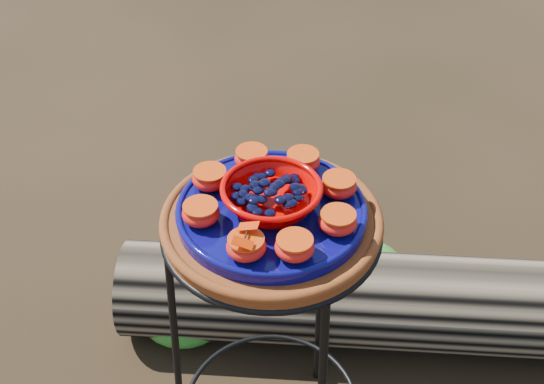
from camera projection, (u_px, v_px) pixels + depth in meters
The scene contains 17 objects.
plant_stand at pixel (272, 350), 1.46m from camera, with size 0.44×0.44×0.70m, color black, non-canonical shape.
terracotta_saucer at pixel (271, 223), 1.23m from camera, with size 0.39×0.39×0.03m, color #66260A.
cobalt_plate at pixel (271, 212), 1.21m from camera, with size 0.34×0.34×0.02m, color #05093E.
red_bowl at pixel (271, 197), 1.19m from camera, with size 0.17×0.17×0.05m, color #CA0200, non-canonical shape.
glass_gems at pixel (271, 181), 1.17m from camera, with size 0.13×0.13×0.02m, color black, non-canonical shape.
orange_half_0 at pixel (246, 247), 1.10m from camera, with size 0.07×0.07×0.04m, color red.
orange_half_1 at pixel (295, 247), 1.10m from camera, with size 0.07×0.07×0.04m, color red.
orange_half_2 at pixel (338, 222), 1.15m from camera, with size 0.07×0.07×0.04m, color red.
orange_half_3 at pixel (339, 186), 1.22m from camera, with size 0.07×0.07×0.04m, color red.
orange_half_4 at pixel (303, 161), 1.28m from camera, with size 0.07×0.07×0.04m, color red.
orange_half_5 at pixel (252, 158), 1.29m from camera, with size 0.07×0.07×0.04m, color red.
orange_half_6 at pixel (210, 179), 1.24m from camera, with size 0.07×0.07×0.04m, color red.
orange_half_7 at pixel (201, 213), 1.16m from camera, with size 0.07×0.07×0.04m, color red.
butterfly at pixel (246, 236), 1.08m from camera, with size 0.07×0.05×0.01m, color red, non-canonical shape.
driftwood_log at pixel (383, 301), 1.85m from camera, with size 1.42×0.37×0.27m, color black, non-canonical shape.
foliage_left at pixel (185, 308), 1.92m from camera, with size 0.26×0.26×0.13m, color #256314.
foliage_back at pixel (363, 272), 2.03m from camera, with size 0.27×0.27×0.14m, color #256314.
Camera 1 is at (0.50, -0.77, 1.54)m, focal length 45.00 mm.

